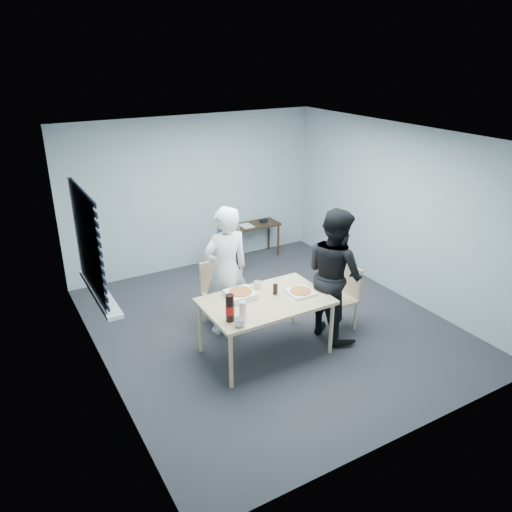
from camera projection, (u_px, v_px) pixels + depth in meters
room at (91, 250)px, 5.73m from camera, size 5.00×5.00×5.00m
dining_table at (266, 304)px, 6.11m from camera, size 1.53×0.97×0.74m
chair_far at (217, 288)px, 6.90m from camera, size 0.42×0.42×0.89m
chair_right at (344, 292)px, 6.79m from camera, size 0.42×0.42×0.89m
person_white at (226, 271)px, 6.53m from camera, size 0.65×0.42×1.77m
person_black at (334, 274)px, 6.45m from camera, size 0.47×0.86×1.77m
side_table at (253, 228)px, 9.06m from camera, size 0.94×0.42×0.63m
stool at (229, 258)px, 8.29m from camera, size 0.33×0.33×0.46m
backpack at (229, 240)px, 8.15m from camera, size 0.33×0.24×0.46m
pizza_box_a at (241, 294)px, 6.14m from camera, size 0.34×0.34×0.08m
pizza_box_b at (301, 292)px, 6.23m from camera, size 0.31×0.31×0.04m
mug_a at (240, 322)px, 5.50m from camera, size 0.17×0.17×0.10m
mug_b at (257, 285)px, 6.36m from camera, size 0.10×0.10×0.09m
cola_glass at (275, 289)px, 6.21m from camera, size 0.08×0.08×0.13m
soda_bottle at (230, 308)px, 5.57m from camera, size 0.10×0.10×0.32m
plastic_cups at (243, 309)px, 5.67m from camera, size 0.10×0.10×0.20m
rubber_band at (302, 306)px, 5.93m from camera, size 0.07×0.07×0.00m
papers at (247, 226)px, 8.95m from camera, size 0.25×0.31×0.00m
black_box at (264, 221)px, 9.13m from camera, size 0.14×0.11×0.06m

